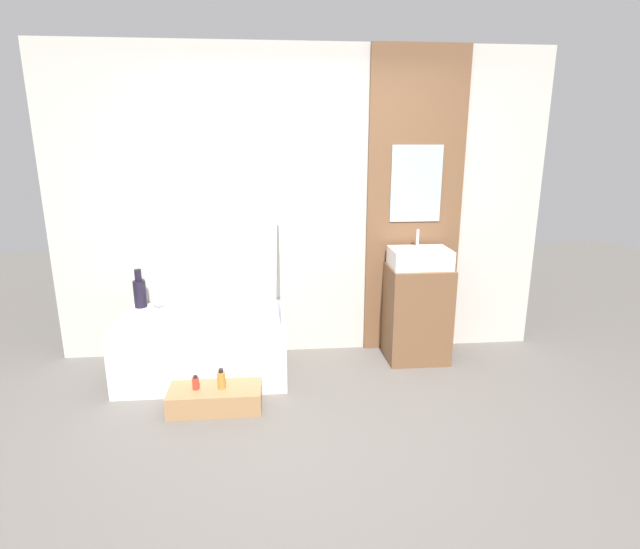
{
  "coord_description": "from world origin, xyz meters",
  "views": [
    {
      "loc": [
        -0.23,
        -2.67,
        1.86
      ],
      "look_at": [
        0.07,
        0.68,
        0.94
      ],
      "focal_mm": 28.0,
      "sensor_mm": 36.0,
      "label": 1
    }
  ],
  "objects_px": {
    "wooden_step_bench": "(215,398)",
    "bottle_soap_secondary": "(221,379)",
    "sink": "(420,258)",
    "vase_round_light": "(159,300)",
    "vase_tall_dark": "(140,292)",
    "bottle_soap_primary": "(196,383)",
    "bathtub": "(205,345)"
  },
  "relations": [
    {
      "from": "bottle_soap_primary",
      "to": "bathtub",
      "type": "bearing_deg",
      "value": 90.78
    },
    {
      "from": "bathtub",
      "to": "vase_tall_dark",
      "type": "xyz_separation_m",
      "value": [
        -0.55,
        0.3,
        0.38
      ]
    },
    {
      "from": "sink",
      "to": "vase_tall_dark",
      "type": "relative_size",
      "value": 1.5
    },
    {
      "from": "vase_tall_dark",
      "to": "vase_round_light",
      "type": "height_order",
      "value": "vase_tall_dark"
    },
    {
      "from": "bathtub",
      "to": "wooden_step_bench",
      "type": "bearing_deg",
      "value": -76.29
    },
    {
      "from": "bathtub",
      "to": "bottle_soap_primary",
      "type": "xyz_separation_m",
      "value": [
        0.01,
        -0.57,
        -0.04
      ]
    },
    {
      "from": "sink",
      "to": "vase_round_light",
      "type": "bearing_deg",
      "value": 176.57
    },
    {
      "from": "wooden_step_bench",
      "to": "bottle_soap_secondary",
      "type": "bearing_deg",
      "value": 0.0
    },
    {
      "from": "wooden_step_bench",
      "to": "sink",
      "type": "xyz_separation_m",
      "value": [
        1.65,
        0.72,
        0.82
      ]
    },
    {
      "from": "sink",
      "to": "bottle_soap_secondary",
      "type": "relative_size",
      "value": 3.35
    },
    {
      "from": "bathtub",
      "to": "bottle_soap_primary",
      "type": "height_order",
      "value": "bathtub"
    },
    {
      "from": "bathtub",
      "to": "bottle_soap_secondary",
      "type": "bearing_deg",
      "value": -71.72
    },
    {
      "from": "bottle_soap_secondary",
      "to": "bottle_soap_primary",
      "type": "bearing_deg",
      "value": 180.0
    },
    {
      "from": "vase_tall_dark",
      "to": "bottle_soap_primary",
      "type": "xyz_separation_m",
      "value": [
        0.56,
        -0.86,
        -0.42
      ]
    },
    {
      "from": "sink",
      "to": "bottle_soap_primary",
      "type": "relative_size",
      "value": 4.73
    },
    {
      "from": "vase_tall_dark",
      "to": "bottle_soap_secondary",
      "type": "distance_m",
      "value": 1.2
    },
    {
      "from": "vase_round_light",
      "to": "bottle_soap_primary",
      "type": "distance_m",
      "value": 1.0
    },
    {
      "from": "bottle_soap_primary",
      "to": "bottle_soap_secondary",
      "type": "height_order",
      "value": "bottle_soap_secondary"
    },
    {
      "from": "wooden_step_bench",
      "to": "vase_round_light",
      "type": "distance_m",
      "value": 1.11
    },
    {
      "from": "vase_tall_dark",
      "to": "bottle_soap_primary",
      "type": "distance_m",
      "value": 1.11
    },
    {
      "from": "bathtub",
      "to": "vase_round_light",
      "type": "relative_size",
      "value": 11.22
    },
    {
      "from": "vase_tall_dark",
      "to": "bottle_soap_primary",
      "type": "relative_size",
      "value": 3.15
    },
    {
      "from": "bathtub",
      "to": "bottle_soap_secondary",
      "type": "height_order",
      "value": "bathtub"
    },
    {
      "from": "wooden_step_bench",
      "to": "bottle_soap_secondary",
      "type": "relative_size",
      "value": 4.46
    },
    {
      "from": "bathtub",
      "to": "sink",
      "type": "bearing_deg",
      "value": 5.02
    },
    {
      "from": "vase_tall_dark",
      "to": "vase_round_light",
      "type": "bearing_deg",
      "value": -3.18
    },
    {
      "from": "vase_round_light",
      "to": "bottle_soap_secondary",
      "type": "xyz_separation_m",
      "value": [
        0.58,
        -0.85,
        -0.33
      ]
    },
    {
      "from": "sink",
      "to": "bottle_soap_secondary",
      "type": "distance_m",
      "value": 1.88
    },
    {
      "from": "vase_round_light",
      "to": "bathtub",
      "type": "bearing_deg",
      "value": -35.99
    },
    {
      "from": "bathtub",
      "to": "vase_tall_dark",
      "type": "bearing_deg",
      "value": 151.76
    },
    {
      "from": "vase_tall_dark",
      "to": "bottle_soap_secondary",
      "type": "xyz_separation_m",
      "value": [
        0.74,
        -0.86,
        -0.4
      ]
    },
    {
      "from": "bottle_soap_primary",
      "to": "bottle_soap_secondary",
      "type": "bearing_deg",
      "value": 0.0
    }
  ]
}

